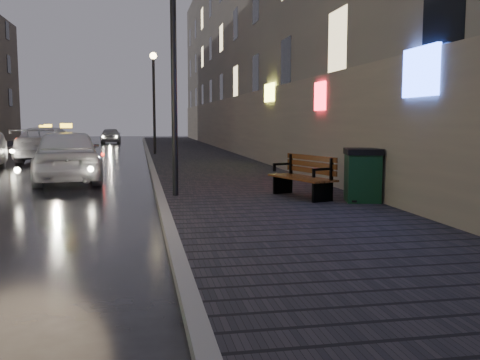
# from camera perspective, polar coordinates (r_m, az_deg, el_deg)

# --- Properties ---
(ground) EXTENTS (120.00, 120.00, 0.00)m
(ground) POSITION_cam_1_polar(r_m,az_deg,el_deg) (6.95, -19.01, -9.99)
(ground) COLOR black
(ground) RESTS_ON ground
(sidewalk) EXTENTS (4.60, 58.00, 0.15)m
(sidewalk) POSITION_cam_1_polar(r_m,az_deg,el_deg) (27.82, -4.77, 2.56)
(sidewalk) COLOR black
(sidewalk) RESTS_ON ground
(curb) EXTENTS (0.20, 58.00, 0.15)m
(curb) POSITION_cam_1_polar(r_m,az_deg,el_deg) (27.67, -9.72, 2.47)
(curb) COLOR slate
(curb) RESTS_ON ground
(building_near) EXTENTS (1.80, 50.00, 13.00)m
(building_near) POSITION_cam_1_polar(r_m,az_deg,el_deg) (32.51, 0.16, 14.49)
(building_near) COLOR #605B54
(building_near) RESTS_ON ground
(lamp_near) EXTENTS (0.36, 0.36, 5.28)m
(lamp_near) POSITION_cam_1_polar(r_m,az_deg,el_deg) (12.73, -7.10, 13.42)
(lamp_near) COLOR black
(lamp_near) RESTS_ON sidewalk
(lamp_far) EXTENTS (0.36, 0.36, 5.28)m
(lamp_far) POSITION_cam_1_polar(r_m,az_deg,el_deg) (28.66, -9.18, 9.44)
(lamp_far) COLOR black
(lamp_far) RESTS_ON sidewalk
(bench) EXTENTS (1.20, 2.01, 0.97)m
(bench) POSITION_cam_1_polar(r_m,az_deg,el_deg) (12.40, 6.88, 0.40)
(bench) COLOR black
(bench) RESTS_ON sidewalk
(trash_bin) EXTENTS (0.92, 0.92, 1.16)m
(trash_bin) POSITION_cam_1_polar(r_m,az_deg,el_deg) (11.94, 12.94, 0.56)
(trash_bin) COLOR black
(trash_bin) RESTS_ON sidewalk
(taxi_near) EXTENTS (2.57, 5.15, 1.69)m
(taxi_near) POSITION_cam_1_polar(r_m,az_deg,el_deg) (17.45, -17.95, 2.54)
(taxi_near) COLOR silver
(taxi_near) RESTS_ON ground
(taxi_mid) EXTENTS (2.71, 5.67, 1.59)m
(taxi_mid) POSITION_cam_1_polar(r_m,az_deg,el_deg) (27.03, -19.74, 3.63)
(taxi_mid) COLOR white
(taxi_mid) RESTS_ON ground
(taxi_far) EXTENTS (3.01, 5.42, 1.43)m
(taxi_far) POSITION_cam_1_polar(r_m,az_deg,el_deg) (40.58, -20.35, 4.29)
(taxi_far) COLOR silver
(taxi_far) RESTS_ON ground
(car_far) EXTENTS (1.55, 3.85, 1.31)m
(car_far) POSITION_cam_1_polar(r_m,az_deg,el_deg) (45.99, -13.61, 4.63)
(car_far) COLOR #9998A0
(car_far) RESTS_ON ground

